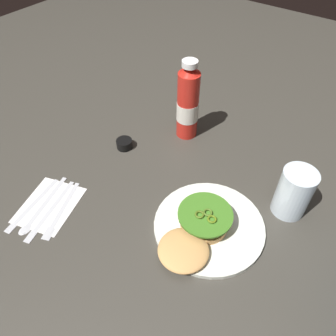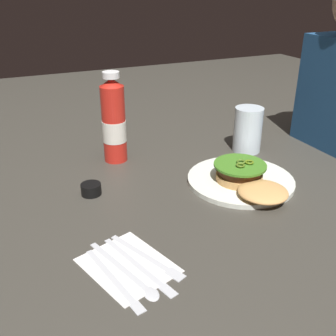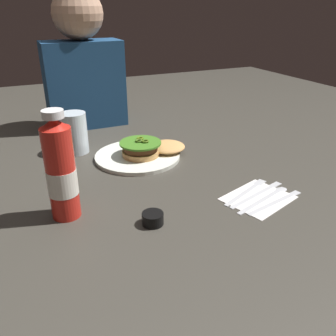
% 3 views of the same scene
% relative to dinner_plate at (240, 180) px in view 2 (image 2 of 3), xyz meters
% --- Properties ---
extents(ground_plane, '(3.00, 3.00, 0.00)m').
position_rel_dinner_plate_xyz_m(ground_plane, '(-0.03, -0.14, -0.01)').
color(ground_plane, '#3A3730').
extents(dinner_plate, '(0.28, 0.28, 0.01)m').
position_rel_dinner_plate_xyz_m(dinner_plate, '(0.00, 0.00, 0.00)').
color(dinner_plate, silver).
rests_on(dinner_plate, ground_plane).
extents(burger_sandwich, '(0.22, 0.13, 0.05)m').
position_rel_dinner_plate_xyz_m(burger_sandwich, '(0.04, -0.01, 0.03)').
color(burger_sandwich, tan).
rests_on(burger_sandwich, dinner_plate).
extents(ketchup_bottle, '(0.07, 0.07, 0.26)m').
position_rel_dinner_plate_xyz_m(ketchup_bottle, '(-0.27, -0.25, 0.11)').
color(ketchup_bottle, red).
rests_on(ketchup_bottle, ground_plane).
extents(water_glass, '(0.09, 0.09, 0.14)m').
position_rel_dinner_plate_xyz_m(water_glass, '(-0.17, 0.14, 0.06)').
color(water_glass, silver).
rests_on(water_glass, ground_plane).
extents(condiment_cup, '(0.05, 0.05, 0.03)m').
position_rel_dinner_plate_xyz_m(condiment_cup, '(-0.10, -0.37, 0.01)').
color(condiment_cup, black).
rests_on(condiment_cup, ground_plane).
extents(napkin, '(0.20, 0.18, 0.00)m').
position_rel_dinner_plate_xyz_m(napkin, '(0.19, -0.38, -0.00)').
color(napkin, white).
rests_on(napkin, ground_plane).
extents(steak_knife, '(0.19, 0.05, 0.00)m').
position_rel_dinner_plate_xyz_m(steak_knife, '(0.23, -0.41, -0.00)').
color(steak_knife, silver).
rests_on(steak_knife, napkin).
extents(spoon_utensil, '(0.20, 0.07, 0.00)m').
position_rel_dinner_plate_xyz_m(spoon_utensil, '(0.23, -0.38, -0.00)').
color(spoon_utensil, silver).
rests_on(spoon_utensil, napkin).
extents(butter_knife, '(0.21, 0.07, 0.00)m').
position_rel_dinner_plate_xyz_m(butter_knife, '(0.22, -0.36, -0.00)').
color(butter_knife, silver).
rests_on(butter_knife, napkin).
extents(fork_utensil, '(0.18, 0.09, 0.00)m').
position_rel_dinner_plate_xyz_m(fork_utensil, '(0.20, -0.33, -0.00)').
color(fork_utensil, silver).
rests_on(fork_utensil, napkin).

